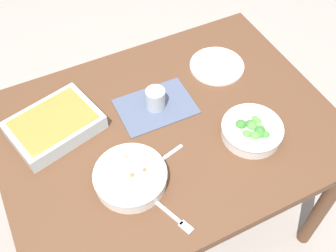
% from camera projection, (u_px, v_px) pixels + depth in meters
% --- Properties ---
extents(ground_plane, '(6.00, 6.00, 0.00)m').
position_uv_depth(ground_plane, '(168.00, 217.00, 2.04)').
color(ground_plane, '#9E9389').
extents(dining_table, '(1.20, 0.90, 0.74)m').
position_uv_depth(dining_table, '(168.00, 141.00, 1.53)').
color(dining_table, brown).
rests_on(dining_table, ground_plane).
extents(placemat, '(0.28, 0.20, 0.00)m').
position_uv_depth(placemat, '(156.00, 106.00, 1.51)').
color(placemat, '#4C5670').
rests_on(placemat, dining_table).
extents(stew_bowl, '(0.24, 0.24, 0.06)m').
position_uv_depth(stew_bowl, '(130.00, 177.00, 1.29)').
color(stew_bowl, silver).
rests_on(stew_bowl, dining_table).
extents(broccoli_bowl, '(0.22, 0.22, 0.07)m').
position_uv_depth(broccoli_bowl, '(252.00, 130.00, 1.41)').
color(broccoli_bowl, silver).
rests_on(broccoli_bowl, dining_table).
extents(baking_dish, '(0.35, 0.29, 0.06)m').
position_uv_depth(baking_dish, '(54.00, 125.00, 1.42)').
color(baking_dish, silver).
rests_on(baking_dish, dining_table).
extents(drink_cup, '(0.07, 0.07, 0.08)m').
position_uv_depth(drink_cup, '(156.00, 100.00, 1.48)').
color(drink_cup, '#B2BCC6').
rests_on(drink_cup, dining_table).
extents(side_plate, '(0.22, 0.22, 0.01)m').
position_uv_depth(side_plate, '(217.00, 66.00, 1.64)').
color(side_plate, white).
rests_on(side_plate, dining_table).
extents(spoon_by_stew, '(0.17, 0.06, 0.01)m').
position_uv_depth(spoon_by_stew, '(157.00, 163.00, 1.35)').
color(spoon_by_stew, silver).
rests_on(spoon_by_stew, dining_table).
extents(fork_on_table, '(0.08, 0.17, 0.01)m').
position_uv_depth(fork_on_table, '(173.00, 216.00, 1.23)').
color(fork_on_table, silver).
rests_on(fork_on_table, dining_table).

